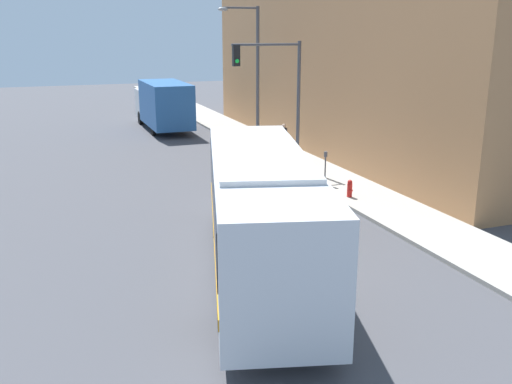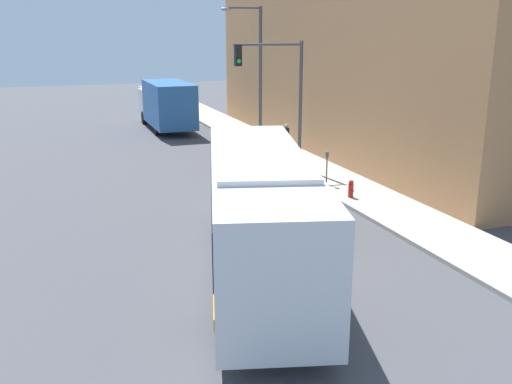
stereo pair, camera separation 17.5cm
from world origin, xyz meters
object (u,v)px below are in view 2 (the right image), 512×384
traffic_light_pole (279,84)px  street_lamp (256,66)px  city_bus (259,207)px  pedestrian_near_corner (286,140)px  parking_meter (327,162)px  fire_hydrant (351,189)px  delivery_truck (166,104)px

traffic_light_pole → street_lamp: street_lamp is taller
city_bus → street_lamp: (5.80, 16.24, 2.57)m
street_lamp → pedestrian_near_corner: size_ratio=4.45×
traffic_light_pole → parking_meter: bearing=-73.8°
fire_hydrant → city_bus: bearing=-136.8°
street_lamp → delivery_truck: bearing=112.5°
traffic_light_pole → pedestrian_near_corner: bearing=60.3°
street_lamp → city_bus: bearing=-109.7°
city_bus → fire_hydrant: city_bus is taller
delivery_truck → traffic_light_pole: traffic_light_pole is taller
city_bus → traffic_light_pole: 11.96m
traffic_light_pole → parking_meter: size_ratio=4.18×
street_lamp → pedestrian_near_corner: 4.66m
parking_meter → street_lamp: (-0.03, 8.67, 3.46)m
delivery_truck → parking_meter: 17.14m
fire_hydrant → street_lamp: size_ratio=0.09×
street_lamp → pedestrian_near_corner: street_lamp is taller
fire_hydrant → pedestrian_near_corner: pedestrian_near_corner is taller
delivery_truck → traffic_light_pole: size_ratio=1.42×
city_bus → delivery_truck: (2.45, 24.35, -0.24)m
city_bus → parking_meter: bearing=67.9°
city_bus → street_lamp: 17.43m
pedestrian_near_corner → street_lamp: bearing=101.0°
parking_meter → fire_hydrant: bearing=-90.0°
city_bus → delivery_truck: size_ratio=1.26×
city_bus → traffic_light_pole: bearing=80.9°
street_lamp → pedestrian_near_corner: (0.58, -2.96, -3.54)m
fire_hydrant → traffic_light_pole: bearing=99.9°
fire_hydrant → traffic_light_pole: traffic_light_pole is taller
street_lamp → pedestrian_near_corner: bearing=-79.0°
delivery_truck → fire_hydrant: bearing=-79.8°
city_bus → fire_hydrant: bearing=58.7°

